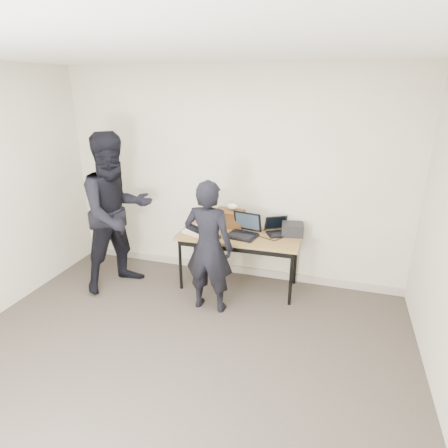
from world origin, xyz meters
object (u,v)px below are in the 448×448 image
at_px(desk, 239,239).
at_px(laptop_center, 244,231).
at_px(person_typist, 209,247).
at_px(laptop_right, 278,230).
at_px(leather_satchel, 230,218).
at_px(person_observer, 117,213).
at_px(laptop_beige, 200,228).
at_px(equipment_box, 292,229).

distance_m(desk, laptop_center, 0.14).
bearing_deg(person_typist, desk, -108.30).
height_order(laptop_right, leather_satchel, leather_satchel).
distance_m(laptop_center, person_observer, 1.58).
xyz_separation_m(laptop_right, leather_satchel, (-0.63, 0.04, 0.08)).
bearing_deg(leather_satchel, laptop_beige, -133.14).
relative_size(laptop_beige, laptop_right, 1.07).
bearing_deg(person_observer, laptop_center, -45.50).
relative_size(laptop_center, person_typist, 0.27).
bearing_deg(laptop_center, laptop_right, 34.91).
relative_size(laptop_beige, equipment_box, 1.54).
bearing_deg(desk, laptop_center, 4.66).
xyz_separation_m(desk, person_observer, (-1.46, -0.37, 0.32)).
distance_m(laptop_center, equipment_box, 0.60).
distance_m(laptop_right, person_observer, 2.00).
distance_m(laptop_right, person_typist, 0.99).
xyz_separation_m(laptop_beige, leather_satchel, (0.31, 0.27, 0.08)).
height_order(desk, leather_satchel, leather_satchel).
relative_size(equipment_box, person_typist, 0.17).
relative_size(laptop_beige, leather_satchel, 1.07).
bearing_deg(equipment_box, laptop_beige, -168.21).
bearing_deg(laptop_center, person_observer, -156.10).
xyz_separation_m(equipment_box, person_observer, (-2.09, -0.56, 0.19)).
height_order(laptop_beige, laptop_center, laptop_center).
bearing_deg(laptop_right, equipment_box, -26.27).
bearing_deg(desk, laptop_beige, -176.11).
xyz_separation_m(person_typist, person_observer, (-1.26, 0.20, 0.21)).
relative_size(laptop_center, equipment_box, 1.58).
height_order(laptop_beige, leather_satchel, same).
distance_m(leather_satchel, person_observer, 1.41).
xyz_separation_m(laptop_center, equipment_box, (0.57, 0.19, 0.01)).
bearing_deg(person_typist, laptop_center, -113.41).
distance_m(desk, leather_satchel, 0.35).
bearing_deg(equipment_box, person_observer, -165.05).
relative_size(desk, laptop_center, 3.69).
bearing_deg(person_typist, person_observer, -7.89).
bearing_deg(equipment_box, leather_satchel, 177.48).
bearing_deg(laptop_beige, desk, 25.28).
height_order(leather_satchel, person_observer, person_observer).
bearing_deg(person_observer, laptop_beige, -40.72).
bearing_deg(laptop_center, equipment_box, 28.26).
distance_m(laptop_beige, laptop_right, 0.97).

